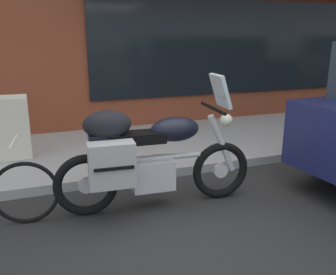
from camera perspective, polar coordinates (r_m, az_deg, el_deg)
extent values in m
plane|color=#2A2A2A|center=(3.62, 6.70, -13.90)|extent=(80.00, 80.00, 0.00)
torus|color=black|center=(4.09, 8.35, -5.20)|extent=(0.66, 0.13, 0.66)
cylinder|color=silver|center=(4.09, 8.35, -5.20)|extent=(0.16, 0.07, 0.16)
torus|color=black|center=(3.76, -12.87, -7.40)|extent=(0.66, 0.13, 0.66)
cylinder|color=silver|center=(3.76, -12.87, -7.40)|extent=(0.16, 0.07, 0.16)
cube|color=silver|center=(3.83, -2.52, -5.75)|extent=(0.46, 0.33, 0.32)
cylinder|color=silver|center=(3.78, -1.82, -3.28)|extent=(0.96, 0.12, 0.06)
ellipsoid|color=black|center=(3.75, 1.11, 1.34)|extent=(0.54, 0.31, 0.26)
cube|color=black|center=(3.66, -5.19, -0.04)|extent=(0.61, 0.28, 0.11)
cube|color=black|center=(3.62, -10.30, -0.74)|extent=(0.29, 0.24, 0.18)
cylinder|color=silver|center=(3.99, 8.53, -0.92)|extent=(0.35, 0.09, 0.67)
cylinder|color=black|center=(3.84, 7.14, 4.65)|extent=(0.08, 0.62, 0.04)
cube|color=silver|center=(3.84, 8.34, 7.34)|extent=(0.17, 0.33, 0.35)
sphere|color=#EAEACC|center=(3.94, 9.22, 2.76)|extent=(0.14, 0.14, 0.14)
cube|color=#AFAFAF|center=(3.45, -8.91, -4.33)|extent=(0.45, 0.23, 0.44)
cube|color=black|center=(3.35, -8.54, -4.95)|extent=(0.37, 0.04, 0.03)
ellipsoid|color=black|center=(3.58, -9.65, 2.08)|extent=(0.50, 0.35, 0.28)
torus|color=black|center=(3.78, -21.76, -8.19)|extent=(0.64, 0.11, 0.64)
cylinder|color=silver|center=(3.62, -23.38, -0.66)|extent=(0.08, 0.48, 0.03)
cylinder|color=black|center=(5.11, 24.48, -2.15)|extent=(0.68, 0.28, 0.66)
cube|color=silver|center=(5.20, -24.18, 0.91)|extent=(0.55, 0.19, 0.89)
cube|color=silver|center=(5.41, -24.04, 1.48)|extent=(0.55, 0.19, 0.89)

